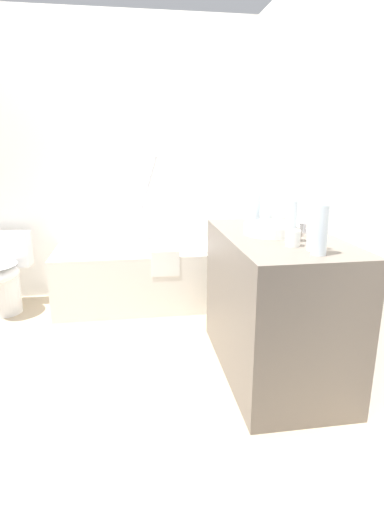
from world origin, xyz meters
The scene contains 15 objects.
ground_plane centered at (0.00, 0.00, 0.00)m, with size 3.67×3.67×0.00m, color tan.
wall_back_tiled centered at (0.00, 1.34, 1.18)m, with size 3.07×0.10×2.37m, color silver.
wall_right_mirror centered at (1.39, 0.00, 1.18)m, with size 0.10×2.97×2.37m, color silver.
bathtub centered at (0.44, 0.96, 0.27)m, with size 1.69×0.65×1.23m.
toilet centered at (-0.82, 0.97, 0.32)m, with size 0.39×0.50×0.64m.
vanity_counter centered at (1.04, -0.21, 0.42)m, with size 0.60×1.11×0.83m, color #6B6056.
sink_basin centered at (1.01, -0.17, 0.86)m, with size 0.31×0.31×0.06m, color white.
sink_faucet centered at (1.20, -0.17, 0.86)m, with size 0.10×0.15×0.06m.
water_bottle_0 centered at (1.00, 0.12, 0.94)m, with size 0.06×0.06×0.24m.
water_bottle_1 centered at (1.07, 0.07, 0.94)m, with size 0.06×0.06×0.22m.
water_bottle_2 centered at (1.08, -0.55, 0.93)m, with size 0.06×0.06×0.21m.
water_bottle_3 centered at (1.04, -0.37, 0.94)m, with size 0.06×0.06×0.24m.
water_bottle_4 centered at (1.07, -0.63, 0.95)m, with size 0.07×0.07×0.25m.
water_bottle_5 centered at (1.04, 0.23, 0.94)m, with size 0.07×0.07×0.23m.
drinking_glass_0 centered at (1.02, -0.46, 0.87)m, with size 0.07×0.07×0.08m, color white.
Camera 1 is at (0.23, -2.29, 1.31)m, focal length 27.99 mm.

